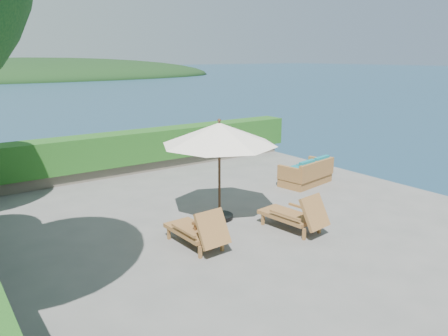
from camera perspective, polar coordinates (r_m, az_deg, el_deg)
ground at (r=10.17m, az=1.24°, el=-7.17°), size 12.00×12.00×0.00m
foundation at (r=10.84m, az=1.19°, el=-14.82°), size 12.00×12.00×3.00m
ocean at (r=11.62m, az=1.15°, el=-21.07°), size 600.00×600.00×0.00m
offshore_island at (r=150.89m, az=-23.99°, el=10.66°), size 126.00×57.60×12.60m
planter_wall_far at (r=14.78m, az=-11.79°, el=0.16°), size 12.00×0.60×0.36m
hedge_far at (r=14.64m, az=-11.92°, el=2.71°), size 12.40×0.90×1.00m
patio_umbrella at (r=9.88m, az=-0.62°, el=4.36°), size 2.72×2.72×2.39m
lounge_left at (r=8.82m, az=-3.36°, el=-8.09°), size 0.74×1.56×0.88m
lounge_right at (r=9.73m, az=9.39°, el=-6.02°), size 0.84×1.63×0.90m
side_table at (r=8.95m, az=-2.11°, el=-7.42°), size 0.63×0.63×0.51m
wicker_loveseat at (r=13.28m, az=10.79°, el=-0.76°), size 1.82×1.15×0.83m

